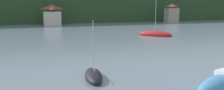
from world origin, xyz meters
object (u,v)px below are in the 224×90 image
(shore_building_westcentral, at_px, (52,15))
(sailboat_far_6, at_px, (155,34))
(shore_building_central, at_px, (172,13))
(sailboat_mid_5, at_px, (93,76))

(shore_building_westcentral, xyz_separation_m, sailboat_far_6, (19.05, -36.67, -2.99))
(shore_building_westcentral, xyz_separation_m, shore_building_central, (44.57, -0.64, 0.09))
(sailboat_mid_5, height_order, sailboat_far_6, sailboat_far_6)
(sailboat_mid_5, relative_size, sailboat_far_6, 0.54)
(sailboat_far_6, bearing_deg, shore_building_westcentral, -15.82)
(sailboat_mid_5, distance_m, sailboat_far_6, 36.59)
(shore_building_westcentral, relative_size, shore_building_central, 0.97)
(shore_building_westcentral, relative_size, sailboat_far_6, 0.62)
(shore_building_central, height_order, sailboat_far_6, sailboat_far_6)
(shore_building_central, relative_size, sailboat_mid_5, 1.18)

